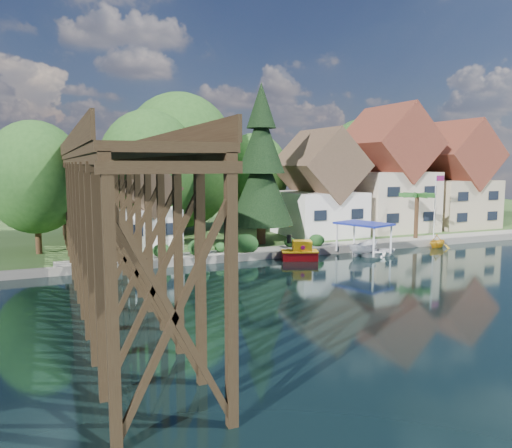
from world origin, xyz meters
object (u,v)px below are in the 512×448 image
at_px(house_right, 452,182).
at_px(boat_canopy, 363,241).
at_px(boat_yellow, 438,240).
at_px(shed, 149,210).
at_px(trestle_bridge, 99,202).
at_px(tugboat, 300,252).
at_px(house_center, 387,177).
at_px(palm_tree, 417,197).
at_px(boat_white_a, 380,251).
at_px(conifer, 261,167).
at_px(house_left, 319,190).
at_px(flagpole, 436,199).

height_order(house_right, boat_canopy, house_right).
bearing_deg(boat_yellow, boat_canopy, 74.61).
relative_size(house_right, shed, 1.59).
bearing_deg(trestle_bridge, boat_canopy, 2.96).
distance_m(house_right, tugboat, 27.37).
bearing_deg(house_center, boat_yellow, -97.20).
relative_size(trestle_bridge, palm_tree, 9.22).
relative_size(shed, tugboat, 2.34).
bearing_deg(trestle_bridge, shed, 61.81).
height_order(trestle_bridge, house_center, house_center).
relative_size(boat_white_a, boat_yellow, 1.48).
bearing_deg(house_right, conifer, -172.70).
height_order(shed, conifer, conifer).
xyz_separation_m(house_left, shed, (-18.00, -1.50, -1.31)).
relative_size(house_left, conifer, 0.75).
bearing_deg(boat_white_a, boat_canopy, 56.02).
bearing_deg(house_left, boat_white_a, -88.46).
xyz_separation_m(shed, flagpole, (27.57, -5.16, 0.55)).
distance_m(house_left, boat_white_a, 11.33).
height_order(shed, boat_canopy, shed).
height_order(house_right, tugboat, house_right).
relative_size(house_left, palm_tree, 2.30).
relative_size(palm_tree, boat_yellow, 1.81).
relative_size(house_center, palm_tree, 2.90).
relative_size(house_right, boat_white_a, 3.19).
height_order(flagpole, tugboat, flagpole).
distance_m(conifer, boat_canopy, 11.33).
xyz_separation_m(flagpole, boat_white_a, (-9.30, -3.63, -3.97)).
distance_m(flagpole, boat_canopy, 11.52).
bearing_deg(flagpole, boat_canopy, -164.10).
xyz_separation_m(conifer, boat_canopy, (6.90, -6.37, -6.34)).
bearing_deg(boat_yellow, conifer, 50.37).
xyz_separation_m(house_right, conifer, (-25.98, -3.33, 1.78)).
distance_m(trestle_bridge, boat_white_a, 23.80).
relative_size(trestle_bridge, boat_canopy, 8.55).
relative_size(boat_white_a, boat_canopy, 0.76).
bearing_deg(boat_canopy, boat_yellow, 4.48).
height_order(conifer, boat_canopy, conifer).
relative_size(shed, boat_canopy, 1.52).
bearing_deg(flagpole, house_right, 38.33).
xyz_separation_m(house_left, palm_tree, (7.47, -6.32, -0.45)).
height_order(conifer, flagpole, conifer).
bearing_deg(house_left, house_center, 3.18).
distance_m(house_left, flagpole, 11.69).
height_order(trestle_bridge, flagpole, trestle_bridge).
xyz_separation_m(trestle_bridge, boat_canopy, (21.92, 1.13, -4.13)).
height_order(house_left, boat_white_a, house_left).
bearing_deg(trestle_bridge, boat_white_a, 1.32).
bearing_deg(house_center, house_left, -176.82).
distance_m(house_left, boat_yellow, 12.71).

